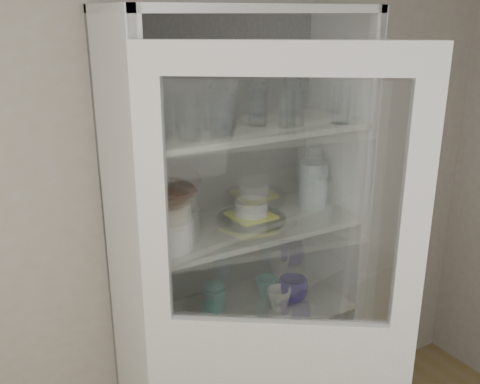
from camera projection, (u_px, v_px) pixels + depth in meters
wall_back at (172, 205)px, 2.25m from camera, size 3.60×0.02×2.60m
pantry_cabinet at (233, 286)px, 2.33m from camera, size 1.00×0.45×2.10m
cupboard_door at (277, 378)px, 1.85m from camera, size 0.77×0.54×2.00m
tumbler_0 at (156, 122)px, 1.75m from camera, size 0.08×0.08×0.14m
tumbler_1 at (189, 118)px, 1.80m from camera, size 0.10×0.10×0.15m
tumbler_2 at (223, 114)px, 1.87m from camera, size 0.09×0.09×0.15m
tumbler_3 at (224, 118)px, 1.82m from camera, size 0.08×0.08×0.14m
tumbler_4 at (295, 108)px, 2.02m from camera, size 0.09×0.09×0.14m
tumbler_5 at (287, 111)px, 1.99m from camera, size 0.08×0.08×0.13m
tumbler_6 at (341, 105)px, 2.07m from camera, size 0.09×0.09×0.14m
tumbler_7 at (140, 116)px, 1.80m from camera, size 0.09×0.09×0.16m
tumbler_8 at (168, 115)px, 1.87m from camera, size 0.09×0.09×0.14m
tumbler_9 at (227, 110)px, 1.96m from camera, size 0.08×0.08×0.14m
tumbler_10 at (213, 110)px, 1.95m from camera, size 0.08×0.08×0.14m
tumbler_11 at (258, 106)px, 2.03m from camera, size 0.09×0.09×0.15m
goblet_0 at (150, 109)px, 1.92m from camera, size 0.07×0.07×0.17m
goblet_1 at (219, 98)px, 2.11m from camera, size 0.08×0.08×0.18m
goblet_2 at (260, 98)px, 2.19m from camera, size 0.07×0.07×0.16m
goblet_3 at (292, 92)px, 2.24m from camera, size 0.08×0.08×0.19m
plate_stack_front at (165, 233)px, 1.93m from camera, size 0.21×0.21×0.11m
plate_stack_back at (149, 217)px, 2.11m from camera, size 0.20×0.20×0.08m
cream_bowl at (164, 210)px, 1.90m from camera, size 0.20×0.20×0.06m
terracotta_bowl at (163, 195)px, 1.88m from camera, size 0.23×0.23×0.06m
glass_platter at (251, 218)px, 2.19m from camera, size 0.37×0.37×0.02m
yellow_trivet at (251, 215)px, 2.19m from camera, size 0.17×0.17×0.01m
white_ramekin at (251, 207)px, 2.18m from camera, size 0.17×0.17×0.06m
grey_bowl_stack at (313, 184)px, 2.33m from camera, size 0.12×0.12×0.20m
mug_blue at (293, 290)px, 2.35m from camera, size 0.15×0.15×0.10m
mug_teal at (266, 287)px, 2.39m from camera, size 0.10×0.10×0.09m
mug_white at (279, 299)px, 2.29m from camera, size 0.10×0.10×0.10m
teal_jar at (215, 297)px, 2.28m from camera, size 0.09×0.09×0.11m
measuring_cups at (190, 334)px, 2.08m from camera, size 0.11×0.11×0.04m
white_canister at (150, 314)px, 2.14m from camera, size 0.12×0.12×0.12m
tin_box at (258, 373)px, 2.46m from camera, size 0.26×0.22×0.07m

